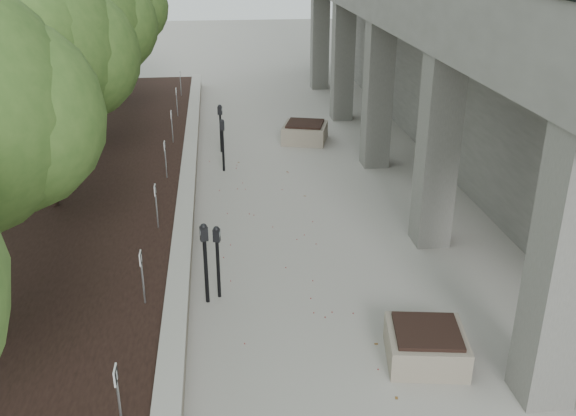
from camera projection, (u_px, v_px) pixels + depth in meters
retaining_wall at (188, 189)px, 15.76m from camera, size 0.39×26.00×0.50m
planting_bed at (35, 198)px, 15.40m from camera, size 7.00×26.00×0.40m
crabapple_tree_3 at (36, 87)px, 13.40m from camera, size 4.60×4.00×5.44m
crabapple_tree_4 at (80, 48)px, 17.96m from camera, size 4.60×4.00×5.44m
crabapple_tree_5 at (106, 25)px, 22.52m from camera, size 4.60×4.00×5.44m
parking_sign_2 at (119, 400)px, 7.71m from camera, size 0.04×0.22×0.96m
parking_sign_3 at (143, 278)px, 10.44m from camera, size 0.04×0.22×0.96m
parking_sign_4 at (156, 207)px, 13.18m from camera, size 0.04×0.22×0.96m
parking_sign_5 at (166, 160)px, 15.91m from camera, size 0.04×0.22×0.96m
parking_sign_6 at (172, 127)px, 18.65m from camera, size 0.04×0.22×0.96m
parking_sign_7 at (177, 102)px, 21.39m from camera, size 0.04×0.22×0.96m
parking_sign_8 at (181, 83)px, 24.12m from camera, size 0.04×0.22×0.96m
parking_meter_2 at (206, 264)px, 11.11m from camera, size 0.18×0.14×1.55m
parking_meter_3 at (218, 262)px, 11.30m from camera, size 0.16×0.14×1.42m
parking_meter_4 at (223, 145)px, 17.44m from camera, size 0.16×0.12×1.49m
parking_meter_5 at (221, 129)px, 18.98m from camera, size 0.17×0.15×1.47m
planter_front at (426, 345)px, 9.76m from camera, size 1.35×1.35×0.55m
planter_back at (305, 132)px, 20.14m from camera, size 1.64×1.64×0.62m
berry_scatter at (271, 272)px, 12.39m from camera, size 3.30×14.10×0.02m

